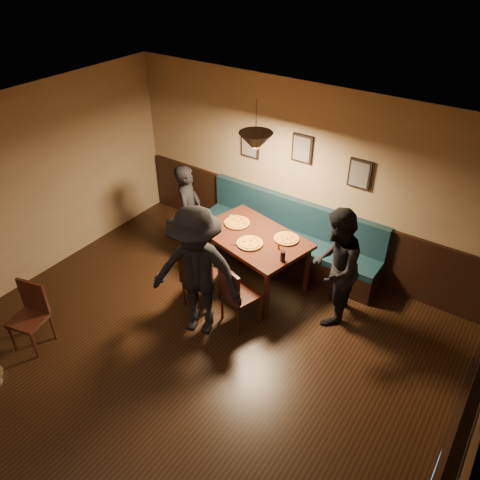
{
  "coord_description": "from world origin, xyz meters",
  "views": [
    {
      "loc": [
        2.82,
        -2.2,
        4.55
      ],
      "look_at": [
        -0.16,
        2.13,
        0.95
      ],
      "focal_mm": 34.91,
      "sensor_mm": 36.0,
      "label": 1
    }
  ],
  "objects_px": {
    "dining_table": "(253,259)",
    "chair_near_left": "(201,274)",
    "diner_front": "(197,273)",
    "booth_bench": "(287,235)",
    "diner_right": "(335,267)",
    "soda_glass": "(283,256)",
    "diner_left": "(189,212)",
    "chair_near_right": "(241,293)",
    "cafe_chair_far": "(28,319)",
    "tabasco_bottle": "(279,246)"
  },
  "relations": [
    {
      "from": "dining_table",
      "to": "chair_near_left",
      "type": "bearing_deg",
      "value": -100.73
    },
    {
      "from": "diner_front",
      "to": "booth_bench",
      "type": "bearing_deg",
      "value": 66.31
    },
    {
      "from": "booth_bench",
      "to": "diner_right",
      "type": "xyz_separation_m",
      "value": [
        1.12,
        -0.77,
        0.34
      ]
    },
    {
      "from": "diner_right",
      "to": "soda_glass",
      "type": "height_order",
      "value": "diner_right"
    },
    {
      "from": "diner_front",
      "to": "dining_table",
      "type": "bearing_deg",
      "value": 70.21
    },
    {
      "from": "diner_left",
      "to": "diner_front",
      "type": "relative_size",
      "value": 0.85
    },
    {
      "from": "chair_near_left",
      "to": "soda_glass",
      "type": "height_order",
      "value": "chair_near_left"
    },
    {
      "from": "booth_bench",
      "to": "dining_table",
      "type": "height_order",
      "value": "booth_bench"
    },
    {
      "from": "diner_front",
      "to": "diner_right",
      "type": "bearing_deg",
      "value": 24.22
    },
    {
      "from": "chair_near_right",
      "to": "soda_glass",
      "type": "xyz_separation_m",
      "value": [
        0.31,
        0.53,
        0.42
      ]
    },
    {
      "from": "booth_bench",
      "to": "diner_front",
      "type": "bearing_deg",
      "value": -96.17
    },
    {
      "from": "chair_near_left",
      "to": "cafe_chair_far",
      "type": "relative_size",
      "value": 1.08
    },
    {
      "from": "diner_left",
      "to": "diner_front",
      "type": "bearing_deg",
      "value": -160.81
    },
    {
      "from": "chair_near_left",
      "to": "chair_near_right",
      "type": "relative_size",
      "value": 1.02
    },
    {
      "from": "soda_glass",
      "to": "tabasco_bottle",
      "type": "xyz_separation_m",
      "value": [
        -0.18,
        0.2,
        -0.02
      ]
    },
    {
      "from": "chair_near_right",
      "to": "diner_right",
      "type": "height_order",
      "value": "diner_right"
    },
    {
      "from": "diner_right",
      "to": "diner_front",
      "type": "height_order",
      "value": "diner_front"
    },
    {
      "from": "dining_table",
      "to": "chair_near_left",
      "type": "distance_m",
      "value": 0.88
    },
    {
      "from": "soda_glass",
      "to": "cafe_chair_far",
      "type": "relative_size",
      "value": 0.16
    },
    {
      "from": "chair_near_right",
      "to": "chair_near_left",
      "type": "bearing_deg",
      "value": -162.7
    },
    {
      "from": "chair_near_left",
      "to": "diner_front",
      "type": "bearing_deg",
      "value": -65.61
    },
    {
      "from": "chair_near_right",
      "to": "soda_glass",
      "type": "height_order",
      "value": "soda_glass"
    },
    {
      "from": "chair_near_left",
      "to": "diner_left",
      "type": "distance_m",
      "value": 1.25
    },
    {
      "from": "dining_table",
      "to": "diner_front",
      "type": "height_order",
      "value": "diner_front"
    },
    {
      "from": "diner_left",
      "to": "soda_glass",
      "type": "relative_size",
      "value": 10.69
    },
    {
      "from": "dining_table",
      "to": "diner_front",
      "type": "bearing_deg",
      "value": -79.2
    },
    {
      "from": "dining_table",
      "to": "diner_front",
      "type": "distance_m",
      "value": 1.34
    },
    {
      "from": "soda_glass",
      "to": "cafe_chair_far",
      "type": "bearing_deg",
      "value": -132.99
    },
    {
      "from": "diner_left",
      "to": "booth_bench",
      "type": "bearing_deg",
      "value": -87.81
    },
    {
      "from": "chair_near_left",
      "to": "diner_front",
      "type": "height_order",
      "value": "diner_front"
    },
    {
      "from": "chair_near_left",
      "to": "soda_glass",
      "type": "relative_size",
      "value": 6.65
    },
    {
      "from": "dining_table",
      "to": "soda_glass",
      "type": "xyz_separation_m",
      "value": [
        0.64,
        -0.28,
        0.49
      ]
    },
    {
      "from": "diner_left",
      "to": "cafe_chair_far",
      "type": "relative_size",
      "value": 1.73
    },
    {
      "from": "cafe_chair_far",
      "to": "tabasco_bottle",
      "type": "bearing_deg",
      "value": -142.49
    },
    {
      "from": "booth_bench",
      "to": "diner_left",
      "type": "bearing_deg",
      "value": -153.8
    },
    {
      "from": "booth_bench",
      "to": "chair_near_left",
      "type": "bearing_deg",
      "value": -108.71
    },
    {
      "from": "chair_near_right",
      "to": "diner_front",
      "type": "relative_size",
      "value": 0.52
    },
    {
      "from": "soda_glass",
      "to": "diner_left",
      "type": "bearing_deg",
      "value": 170.62
    },
    {
      "from": "dining_table",
      "to": "diner_right",
      "type": "relative_size",
      "value": 0.91
    },
    {
      "from": "cafe_chair_far",
      "to": "diner_left",
      "type": "bearing_deg",
      "value": -111.85
    },
    {
      "from": "diner_right",
      "to": "soda_glass",
      "type": "bearing_deg",
      "value": -82.29
    },
    {
      "from": "chair_near_right",
      "to": "diner_right",
      "type": "relative_size",
      "value": 0.57
    },
    {
      "from": "diner_left",
      "to": "diner_right",
      "type": "bearing_deg",
      "value": -115.77
    },
    {
      "from": "chair_near_left",
      "to": "diner_right",
      "type": "distance_m",
      "value": 1.84
    },
    {
      "from": "booth_bench",
      "to": "diner_left",
      "type": "height_order",
      "value": "diner_left"
    },
    {
      "from": "diner_left",
      "to": "diner_front",
      "type": "xyz_separation_m",
      "value": [
        1.19,
        -1.27,
        0.14
      ]
    },
    {
      "from": "diner_right",
      "to": "chair_near_right",
      "type": "bearing_deg",
      "value": -63.25
    },
    {
      "from": "dining_table",
      "to": "chair_near_right",
      "type": "distance_m",
      "value": 0.88
    },
    {
      "from": "tabasco_bottle",
      "to": "chair_near_right",
      "type": "bearing_deg",
      "value": -100.11
    },
    {
      "from": "diner_right",
      "to": "booth_bench",
      "type": "bearing_deg",
      "value": -136.42
    }
  ]
}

